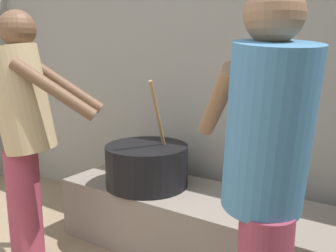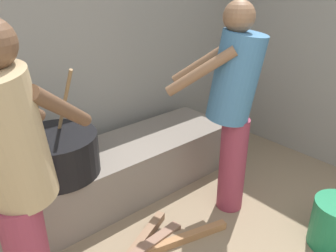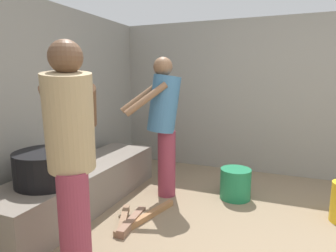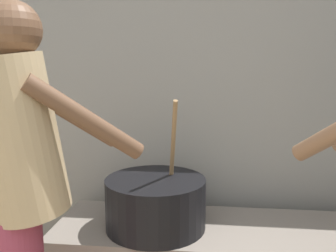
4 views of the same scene
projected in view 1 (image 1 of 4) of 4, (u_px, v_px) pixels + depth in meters
name	position (u px, v px, depth m)	size (l,w,h in m)	color
block_enclosure_rear	(193.00, 88.00, 2.78)	(4.91, 0.20, 2.11)	gray
hearth_ledge	(210.00, 229.00, 2.28)	(2.12, 0.60, 0.42)	slate
cooking_pot_main	(147.00, 165.00, 2.44)	(0.57, 0.57, 0.74)	black
cook_in_blue_shirt	(266.00, 175.00, 1.28)	(0.66, 0.70, 1.55)	#8C3347
cook_in_tan_shirt	(24.00, 127.00, 2.10)	(0.71, 0.65, 1.56)	#8C3347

